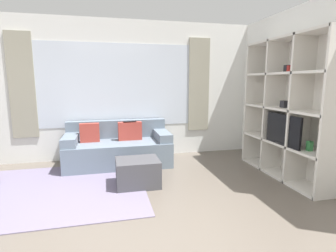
{
  "coord_description": "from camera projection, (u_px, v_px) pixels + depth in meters",
  "views": [
    {
      "loc": [
        -0.22,
        -2.14,
        1.53
      ],
      "look_at": [
        0.69,
        1.72,
        0.85
      ],
      "focal_mm": 28.0,
      "sensor_mm": 36.0,
      "label": 1
    }
  ],
  "objects": [
    {
      "name": "wall_back",
      "position": [
        117.0,
        90.0,
        5.15
      ],
      "size": [
        6.71,
        0.11,
        2.7
      ],
      "color": "white",
      "rests_on": "ground_plane"
    },
    {
      "name": "wall_right",
      "position": [
        295.0,
        92.0,
        4.26
      ],
      "size": [
        0.07,
        4.32,
        2.7
      ],
      "primitive_type": "cube",
      "color": "white",
      "rests_on": "ground_plane"
    },
    {
      "name": "area_rug",
      "position": [
        57.0,
        190.0,
        3.72
      ],
      "size": [
        2.43,
        2.11,
        0.01
      ],
      "primitive_type": "cube",
      "color": "slate",
      "rests_on": "ground_plane"
    },
    {
      "name": "shelving_unit",
      "position": [
        288.0,
        109.0,
        4.13
      ],
      "size": [
        0.41,
        1.86,
        2.2
      ],
      "color": "silver",
      "rests_on": "ground_plane"
    },
    {
      "name": "couch_main",
      "position": [
        118.0,
        148.0,
        4.85
      ],
      "size": [
        1.87,
        0.89,
        0.79
      ],
      "color": "slate",
      "rests_on": "ground_plane"
    },
    {
      "name": "ottoman",
      "position": [
        138.0,
        172.0,
        3.87
      ],
      "size": [
        0.63,
        0.51,
        0.4
      ],
      "color": "#47474C",
      "rests_on": "ground_plane"
    }
  ]
}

